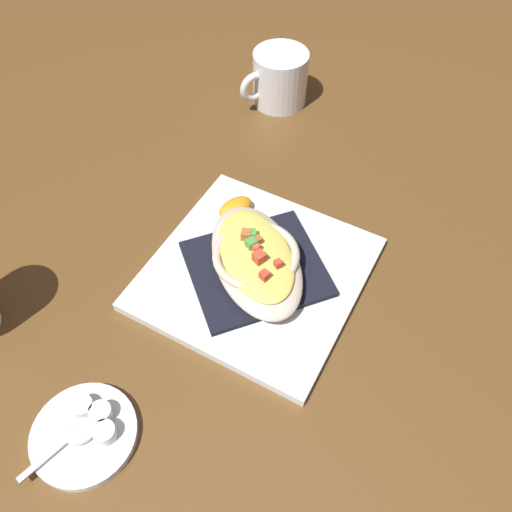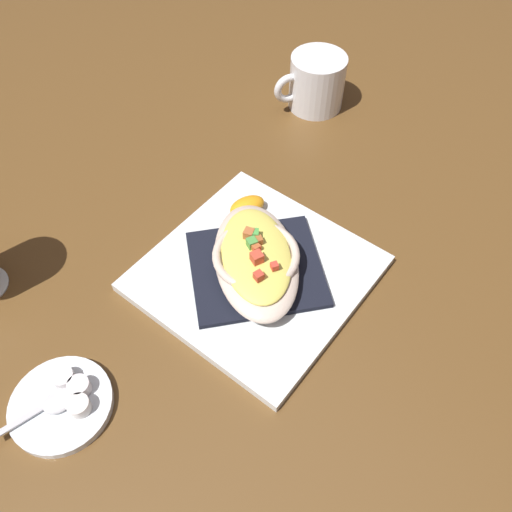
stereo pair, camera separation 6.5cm
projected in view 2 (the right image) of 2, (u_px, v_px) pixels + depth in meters
ground_plane at (256, 276)px, 0.68m from camera, size 2.60×2.60×0.00m
square_plate at (256, 273)px, 0.68m from camera, size 0.31×0.31×0.01m
folded_napkin at (256, 268)px, 0.67m from camera, size 0.21×0.20×0.01m
gratin_dish at (256, 258)px, 0.65m from camera, size 0.18×0.21×0.05m
orange_garnish at (247, 208)px, 0.72m from camera, size 0.06×0.05×0.02m
coffee_mug at (316, 85)px, 0.87m from camera, size 0.12×0.09×0.09m
creamer_saucer at (61, 405)px, 0.57m from camera, size 0.11×0.11×0.01m
spoon at (55, 404)px, 0.56m from camera, size 0.09×0.03×0.01m
creamer_cup_0 at (79, 406)px, 0.56m from camera, size 0.02×0.02×0.02m
creamer_cup_1 at (79, 387)px, 0.57m from camera, size 0.02×0.02×0.02m
creamer_cup_2 at (64, 378)px, 0.58m from camera, size 0.02×0.02×0.02m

